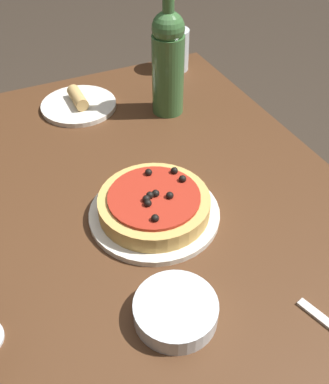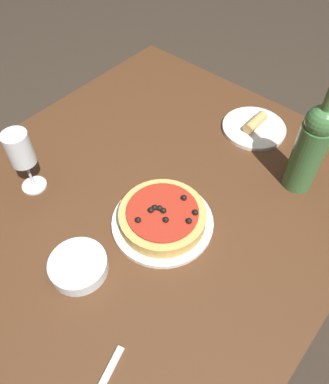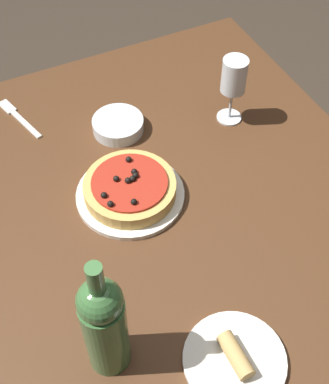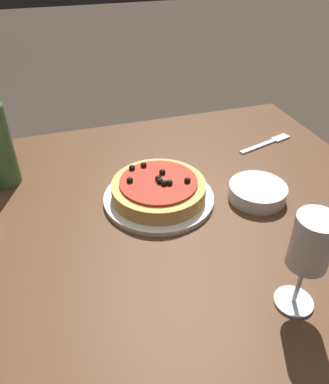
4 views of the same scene
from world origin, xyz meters
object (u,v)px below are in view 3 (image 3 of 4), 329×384
Objects in this scene: dinner_plate at (130,195)px; side_bowl at (118,125)px; pizza at (130,187)px; wine_glass at (234,78)px; wine_bottle at (104,324)px; dining_table at (169,219)px; side_plate at (235,359)px; fork at (17,116)px.

side_bowl is at bearing 164.49° from dinner_plate.
pizza is 0.37m from wine_glass.
wine_glass is 0.68m from wine_bottle.
wine_glass reaches higher than dining_table.
side_plate is at bearing 2.10° from pizza.
pizza is 1.15× the size of wine_glass.
pizza is (0.00, -0.00, 0.03)m from dinner_plate.
pizza is 0.39m from wine_bottle.
wine_glass is at bearing 111.21° from pizza.
pizza reaches higher than fork.
dinner_plate is 1.37× the size of fork.
side_plate is (0.56, -0.31, -0.12)m from wine_glass.
dinner_plate is 1.91× the size of side_bowl.
dinner_plate is at bearing 100.82° from pizza.
dining_table is 8.72× the size of side_bowl.
wine_bottle reaches higher than dinner_plate.
dining_table is 6.28× the size of fork.
side_plate is at bearing -3.82° from side_bowl.
pizza reaches higher than dining_table.
dinner_plate is 1.18× the size of pizza.
dining_table is 0.27m from side_bowl.
fork is (-0.24, -0.49, -0.12)m from wine_glass.
wine_bottle is at bearing -118.38° from side_plate.
side_plate reaches higher than fork.
wine_glass is at bearing -132.30° from fork.
pizza is 0.22m from side_bowl.
wine_bottle reaches higher than pizza.
dinner_plate is at bearing -15.51° from side_bowl.
side_plate is (0.43, 0.02, 0.00)m from dinner_plate.
side_bowl is 0.72× the size of fork.
dining_table is 5.97× the size of side_plate.
wine_bottle is 1.62× the size of side_plate.
dining_table is at bearing 5.57° from side_bowl.
fork is (-0.37, -0.16, -0.00)m from dinner_plate.
dining_table is 4.57× the size of dinner_plate.
side_bowl reaches higher than fork.
dining_table is 6.22× the size of wine_glass.
dining_table is at bearing 138.16° from wine_bottle.
wine_glass reaches higher than fork.
wine_glass is 1.01× the size of fork.
fork is (-0.69, 0.02, -0.13)m from wine_bottle.
dinner_plate is (-0.03, -0.08, 0.10)m from dining_table.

